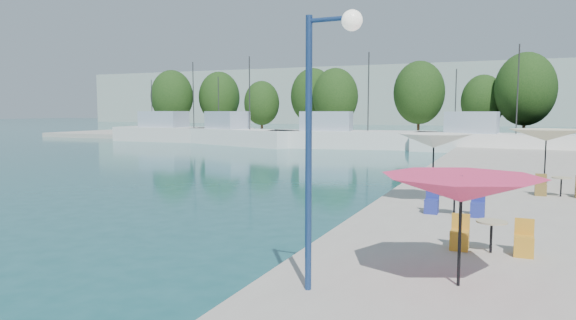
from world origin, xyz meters
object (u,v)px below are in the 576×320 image
at_px(umbrella_white, 434,141).
at_px(street_lamp, 325,101).
at_px(trawler_02, 238,135).
at_px(trawler_03, 347,138).
at_px(trawler_01, 179,133).
at_px(trawler_04, 493,141).
at_px(umbrella_cream, 546,135).
at_px(umbrella_pink, 461,189).

distance_m(umbrella_white, street_lamp, 10.02).
bearing_deg(trawler_02, trawler_03, 20.31).
xyz_separation_m(trawler_01, trawler_03, (22.66, -2.26, 0.00)).
bearing_deg(trawler_02, umbrella_white, -32.04).
distance_m(trawler_04, street_lamp, 42.28).
distance_m(trawler_01, umbrella_cream, 49.24).
height_order(umbrella_white, street_lamp, street_lamp).
distance_m(trawler_02, street_lamp, 49.61).
bearing_deg(trawler_01, umbrella_pink, -50.68).
bearing_deg(umbrella_cream, street_lamp, -105.57).
distance_m(trawler_02, umbrella_cream, 40.00).
relative_size(trawler_02, umbrella_cream, 5.19).
bearing_deg(umbrella_white, umbrella_pink, -79.00).
bearing_deg(trawler_01, umbrella_cream, -37.55).
xyz_separation_m(trawler_04, street_lamp, (-1.54, -42.15, 3.02)).
bearing_deg(trawler_01, trawler_04, -5.76).
bearing_deg(umbrella_white, umbrella_cream, 57.14).
bearing_deg(street_lamp, trawler_04, 90.53).
distance_m(trawler_04, umbrella_pink, 40.84).
bearing_deg(street_lamp, trawler_02, 123.46).
height_order(trawler_02, trawler_04, same).
height_order(trawler_02, trawler_03, same).
bearing_deg(trawler_04, trawler_03, -178.32).
bearing_deg(street_lamp, umbrella_pink, 33.60).
height_order(trawler_01, trawler_04, same).
height_order(umbrella_white, umbrella_cream, umbrella_cream).
relative_size(trawler_04, umbrella_cream, 5.09).
height_order(umbrella_pink, umbrella_white, umbrella_white).
distance_m(trawler_03, umbrella_white, 35.38).
bearing_deg(umbrella_white, trawler_04, 88.27).
distance_m(umbrella_pink, street_lamp, 3.07).
bearing_deg(umbrella_cream, trawler_04, 96.32).
bearing_deg(umbrella_cream, trawler_01, 143.82).
relative_size(trawler_04, umbrella_pink, 5.15).
bearing_deg(umbrella_white, street_lamp, -93.24).
height_order(trawler_04, umbrella_pink, trawler_04).
relative_size(trawler_03, umbrella_white, 6.86).
bearing_deg(trawler_01, trawler_03, -7.07).
bearing_deg(umbrella_cream, umbrella_white, -122.86).
bearing_deg(trawler_04, trawler_02, -176.81).
distance_m(trawler_03, umbrella_pink, 43.98).
height_order(umbrella_pink, street_lamp, street_lamp).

